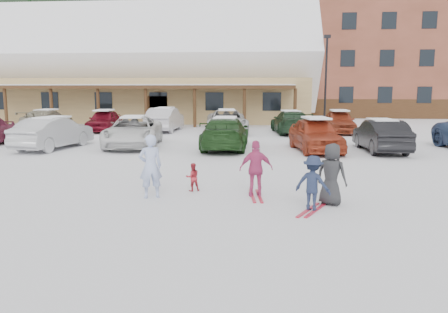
# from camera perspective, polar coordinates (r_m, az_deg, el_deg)

# --- Properties ---
(ground) EXTENTS (160.00, 160.00, 0.00)m
(ground) POSITION_cam_1_polar(r_m,az_deg,el_deg) (11.10, -2.01, -5.89)
(ground) COLOR white
(ground) RESTS_ON ground
(forested_hillside) EXTENTS (300.00, 70.00, 38.00)m
(forested_hillside) POSITION_cam_1_polar(r_m,az_deg,el_deg) (97.01, 4.46, 18.54)
(forested_hillside) COLOR black
(forested_hillside) RESTS_ON ground
(day_lodge) EXTENTS (29.12, 12.50, 10.38)m
(day_lodge) POSITION_cam_1_polar(r_m,az_deg,el_deg) (39.98, -10.06, 10.42)
(day_lodge) COLOR tan
(day_lodge) RESTS_ON ground
(alpine_hotel) EXTENTS (31.48, 14.01, 21.48)m
(alpine_hotel) POSITION_cam_1_polar(r_m,az_deg,el_deg) (50.67, 20.57, 14.98)
(alpine_hotel) COLOR brown
(alpine_hotel) RESTS_ON ground
(lamp_post) EXTENTS (0.50, 0.25, 6.75)m
(lamp_post) POSITION_cam_1_polar(r_m,az_deg,el_deg) (34.43, 13.17, 10.31)
(lamp_post) COLOR black
(lamp_post) RESTS_ON ground
(conifer_2) EXTENTS (5.28, 5.28, 12.24)m
(conifer_2) POSITION_cam_1_polar(r_m,az_deg,el_deg) (61.40, -26.21, 11.80)
(conifer_2) COLOR black
(conifer_2) RESTS_ON ground
(conifer_3) EXTENTS (3.96, 3.96, 9.18)m
(conifer_3) POSITION_cam_1_polar(r_m,az_deg,el_deg) (54.89, 10.15, 11.21)
(conifer_3) COLOR black
(conifer_3) RESTS_ON ground
(adult_skier) EXTENTS (0.72, 0.62, 1.67)m
(adult_skier) POSITION_cam_1_polar(r_m,az_deg,el_deg) (11.46, -9.58, -1.27)
(adult_skier) COLOR #ABBCEC
(adult_skier) RESTS_ON ground
(toddler_red) EXTENTS (0.47, 0.42, 0.79)m
(toddler_red) POSITION_cam_1_polar(r_m,az_deg,el_deg) (12.14, -4.12, -2.70)
(toddler_red) COLOR #AD2833
(toddler_red) RESTS_ON ground
(child_navy) EXTENTS (0.97, 0.80, 1.30)m
(child_navy) POSITION_cam_1_polar(r_m,az_deg,el_deg) (10.34, 11.52, -3.47)
(child_navy) COLOR #1C2641
(child_navy) RESTS_ON ground
(skis_child_navy) EXTENTS (0.78, 1.35, 0.03)m
(skis_child_navy) POSITION_cam_1_polar(r_m,az_deg,el_deg) (10.49, 11.41, -6.87)
(skis_child_navy) COLOR #AF192E
(skis_child_navy) RESTS_ON ground
(child_magenta) EXTENTS (0.91, 0.46, 1.49)m
(child_magenta) POSITION_cam_1_polar(r_m,az_deg,el_deg) (11.46, 4.22, -1.61)
(child_magenta) COLOR #C23C76
(child_magenta) RESTS_ON ground
(skis_child_magenta) EXTENTS (0.35, 1.41, 0.03)m
(skis_child_magenta) POSITION_cam_1_polar(r_m,az_deg,el_deg) (11.62, 4.18, -5.16)
(skis_child_magenta) COLOR #AF192E
(skis_child_magenta) RESTS_ON ground
(bystander_dark) EXTENTS (0.89, 0.79, 1.52)m
(bystander_dark) POSITION_cam_1_polar(r_m,az_deg,el_deg) (10.96, 13.87, -2.26)
(bystander_dark) COLOR #2A2A2D
(bystander_dark) RESTS_ON ground
(parked_car_1) EXTENTS (2.29, 4.71, 1.49)m
(parked_car_1) POSITION_cam_1_polar(r_m,az_deg,el_deg) (22.03, -21.41, 2.88)
(parked_car_1) COLOR #B5B6BB
(parked_car_1) RESTS_ON ground
(parked_car_2) EXTENTS (3.17, 5.59, 1.47)m
(parked_car_2) POSITION_cam_1_polar(r_m,az_deg,el_deg) (21.71, -11.75, 3.21)
(parked_car_2) COLOR white
(parked_car_2) RESTS_ON ground
(parked_car_3) EXTENTS (2.10, 5.09, 1.47)m
(parked_car_3) POSITION_cam_1_polar(r_m,az_deg,el_deg) (20.44, 0.17, 3.05)
(parked_car_3) COLOR #1D3F19
(parked_car_3) RESTS_ON ground
(parked_car_4) EXTENTS (2.44, 4.67, 1.52)m
(parked_car_4) POSITION_cam_1_polar(r_m,az_deg,el_deg) (20.14, 11.86, 2.83)
(parked_car_4) COLOR #A83A20
(parked_car_4) RESTS_ON ground
(parked_car_5) EXTENTS (1.69, 4.41, 1.44)m
(parked_car_5) POSITION_cam_1_polar(r_m,az_deg,el_deg) (20.84, 19.81, 2.58)
(parked_car_5) COLOR black
(parked_car_5) RESTS_ON ground
(parked_car_7) EXTENTS (2.05, 4.88, 1.41)m
(parked_car_7) POSITION_cam_1_polar(r_m,az_deg,el_deg) (31.54, -22.10, 4.42)
(parked_car_7) COLOR gray
(parked_car_7) RESTS_ON ground
(parked_car_8) EXTENTS (1.96, 4.24, 1.41)m
(parked_car_8) POSITION_cam_1_polar(r_m,az_deg,el_deg) (29.81, -15.37, 4.53)
(parked_car_8) COLOR maroon
(parked_car_8) RESTS_ON ground
(parked_car_9) EXTENTS (1.73, 4.73, 1.55)m
(parked_car_9) POSITION_cam_1_polar(r_m,az_deg,el_deg) (29.16, -7.71, 4.82)
(parked_car_9) COLOR silver
(parked_car_9) RESTS_ON ground
(parked_car_10) EXTENTS (3.10, 5.64, 1.50)m
(parked_car_10) POSITION_cam_1_polar(r_m,az_deg,el_deg) (27.46, 0.36, 4.59)
(parked_car_10) COLOR silver
(parked_car_10) RESTS_ON ground
(parked_car_11) EXTENTS (2.58, 5.11, 1.42)m
(parked_car_11) POSITION_cam_1_polar(r_m,az_deg,el_deg) (27.71, 8.69, 4.46)
(parked_car_11) COLOR #1E3822
(parked_car_11) RESTS_ON ground
(parked_car_12) EXTENTS (1.72, 4.25, 1.44)m
(parked_car_12) POSITION_cam_1_polar(r_m,az_deg,el_deg) (28.55, 14.81, 4.41)
(parked_car_12) COLOR #983A21
(parked_car_12) RESTS_ON ground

